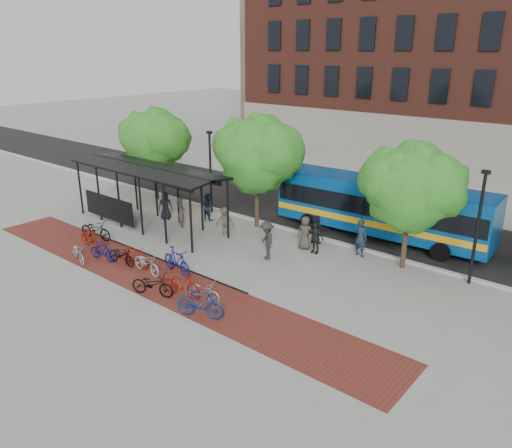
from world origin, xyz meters
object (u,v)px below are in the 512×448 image
Objects in this scene: bike_6 at (147,263)px; bike_11 at (200,303)px; tree_a at (155,138)px; bike_7 at (177,261)px; lamp_post_right at (478,225)px; bike_4 at (121,255)px; bike_9 at (181,284)px; pedestrian_3 at (225,221)px; tree_b at (259,151)px; bike_3 at (102,251)px; bike_0 at (96,229)px; pedestrian_1 at (181,212)px; tree_c at (413,185)px; bike_5 at (135,257)px; bus_shelter at (146,175)px; bike_8 at (152,284)px; bike_2 at (78,252)px; lamp_post_left at (210,170)px; pedestrian_6 at (305,233)px; pedestrian_0 at (165,206)px; pedestrian_2 at (207,207)px; bike_10 at (202,291)px; pedestrian_9 at (267,240)px; pedestrian_7 at (361,238)px; bus at (381,205)px; pedestrian_5 at (316,229)px; pedestrian_4 at (315,238)px; bike_1 at (90,238)px.

bike_6 is 4.97m from bike_11.
tree_a is 2.96× the size of bike_7.
lamp_post_right is 2.87× the size of bike_4.
pedestrian_3 reaches higher than bike_9.
tree_b is 9.94m from bike_3.
bike_0 reaches higher than bike_3.
bike_3 is 5.85m from bike_9.
tree_c is at bearing -137.14° from pedestrian_1.
bike_7 is at bearing -80.53° from bike_5.
bus_shelter reaches higher than bike_8.
tree_b is 1.26× the size of lamp_post_right.
tree_c is 16.12m from bike_2.
lamp_post_left is 1.00× the size of lamp_post_right.
tree_a is (-3.77, 3.83, 1.24)m from bus_shelter.
pedestrian_6 is at bearing -19.11° from pedestrian_3.
bike_9 is 1.12× the size of pedestrian_0.
bike_0 is 6.63m from pedestrian_2.
bike_10 is at bearing -33.09° from tree_a.
tree_b is 5.88m from pedestrian_9.
bike_6 reaches higher than bike_2.
bike_11 is 9.55m from pedestrian_7.
bike_10 is at bearing -108.68° from bike_0.
pedestrian_3 is (-3.66, 6.52, 0.23)m from bike_9.
pedestrian_3 is at bearing 18.83° from bus_shelter.
pedestrian_2 is at bearing 14.61° from bike_2.
bike_8 is (-4.11, -12.43, -1.31)m from bus.
lamp_post_left is 9.29m from bike_5.
pedestrian_5 is 2.65m from pedestrian_7.
pedestrian_0 is at bearing -111.57° from lamp_post_left.
bus_shelter is 12.61m from pedestrian_7.
pedestrian_4 is at bearing -45.31° from bike_4.
bike_10 is 9.24m from pedestrian_1.
tree_b is 1.09× the size of tree_c.
bike_1 is 2.86m from bike_4.
bike_11 is 1.02× the size of pedestrian_9.
pedestrian_7 is (1.93, 1.12, 0.16)m from pedestrian_4.
pedestrian_6 reaches higher than bike_5.
bike_5 is 1.01× the size of pedestrian_0.
lamp_post_left is at bearing -21.86° from pedestrian_6.
pedestrian_5 reaches higher than bike_0.
bike_6 is 1.10× the size of bike_10.
bike_6 is (2.86, 0.46, 0.01)m from bike_3.
tree_c is 10.36m from pedestrian_3.
bike_5 is 0.94m from bike_6.
bike_11 is (10.44, -2.24, 0.04)m from bike_0.
tree_b is at bearing 15.34° from bike_10.
pedestrian_1 is (1.84, 0.90, -2.08)m from bus_shelter.
pedestrian_9 is (6.48, -2.35, 0.13)m from pedestrian_2.
bus_shelter is 4.19m from bike_0.
bike_3 is 5.80m from pedestrian_1.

